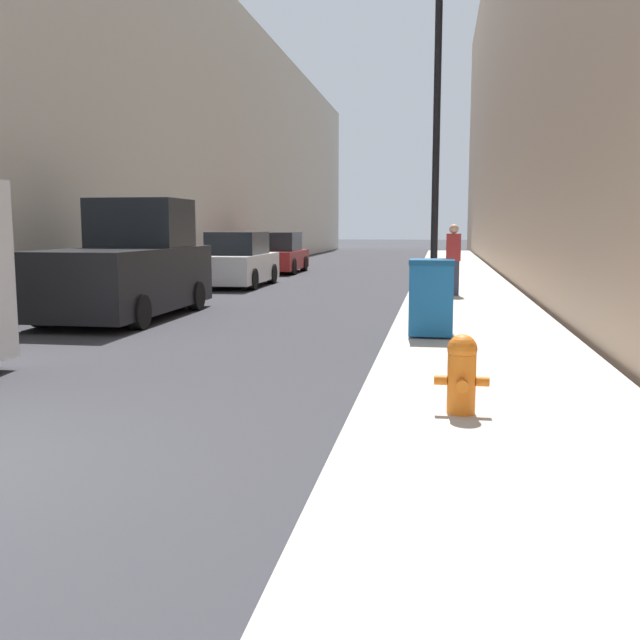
{
  "coord_description": "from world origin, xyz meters",
  "views": [
    {
      "loc": [
        4.18,
        -4.38,
        1.86
      ],
      "look_at": [
        0.56,
        17.32,
        -1.03
      ],
      "focal_mm": 40.0,
      "sensor_mm": 36.0,
      "label": 1
    }
  ],
  "objects_px": {
    "pedestrian_on_sidewalk": "(453,260)",
    "fire_hydrant": "(462,372)",
    "trash_bin": "(431,297)",
    "pickup_truck": "(128,269)",
    "parked_sedan_near": "(238,262)",
    "parked_sedan_far": "(279,255)",
    "lamppost": "(437,111)"
  },
  "relations": [
    {
      "from": "parked_sedan_far",
      "to": "pedestrian_on_sidewalk",
      "type": "xyz_separation_m",
      "value": [
        6.77,
        -10.23,
        0.3
      ]
    },
    {
      "from": "parked_sedan_far",
      "to": "lamppost",
      "type": "bearing_deg",
      "value": -65.39
    },
    {
      "from": "parked_sedan_near",
      "to": "parked_sedan_far",
      "type": "xyz_separation_m",
      "value": [
        -0.2,
        6.7,
        -0.03
      ]
    },
    {
      "from": "trash_bin",
      "to": "parked_sedan_far",
      "type": "height_order",
      "value": "parked_sedan_far"
    },
    {
      "from": "pedestrian_on_sidewalk",
      "to": "pickup_truck",
      "type": "bearing_deg",
      "value": -147.34
    },
    {
      "from": "fire_hydrant",
      "to": "parked_sedan_near",
      "type": "height_order",
      "value": "parked_sedan_near"
    },
    {
      "from": "fire_hydrant",
      "to": "trash_bin",
      "type": "distance_m",
      "value": 4.69
    },
    {
      "from": "trash_bin",
      "to": "pickup_truck",
      "type": "bearing_deg",
      "value": 157.21
    },
    {
      "from": "fire_hydrant",
      "to": "pedestrian_on_sidewalk",
      "type": "xyz_separation_m",
      "value": [
        0.12,
        11.56,
        0.5
      ]
    },
    {
      "from": "fire_hydrant",
      "to": "pickup_truck",
      "type": "relative_size",
      "value": 0.15
    },
    {
      "from": "pickup_truck",
      "to": "fire_hydrant",
      "type": "bearing_deg",
      "value": -48.06
    },
    {
      "from": "parked_sedan_far",
      "to": "pickup_truck",
      "type": "bearing_deg",
      "value": -89.6
    },
    {
      "from": "fire_hydrant",
      "to": "parked_sedan_near",
      "type": "xyz_separation_m",
      "value": [
        -6.45,
        15.09,
        0.23
      ]
    },
    {
      "from": "trash_bin",
      "to": "lamppost",
      "type": "relative_size",
      "value": 0.18
    },
    {
      "from": "parked_sedan_near",
      "to": "pedestrian_on_sidewalk",
      "type": "relative_size",
      "value": 2.35
    },
    {
      "from": "trash_bin",
      "to": "parked_sedan_near",
      "type": "distance_m",
      "value": 12.08
    },
    {
      "from": "fire_hydrant",
      "to": "lamppost",
      "type": "bearing_deg",
      "value": 92.38
    },
    {
      "from": "pedestrian_on_sidewalk",
      "to": "fire_hydrant",
      "type": "bearing_deg",
      "value": -90.6
    },
    {
      "from": "trash_bin",
      "to": "pedestrian_on_sidewalk",
      "type": "bearing_deg",
      "value": 86.21
    },
    {
      "from": "trash_bin",
      "to": "pedestrian_on_sidewalk",
      "type": "distance_m",
      "value": 6.91
    },
    {
      "from": "parked_sedan_near",
      "to": "pedestrian_on_sidewalk",
      "type": "distance_m",
      "value": 7.46
    },
    {
      "from": "lamppost",
      "to": "pedestrian_on_sidewalk",
      "type": "xyz_separation_m",
      "value": [
        0.45,
        3.56,
        -3.07
      ]
    },
    {
      "from": "parked_sedan_near",
      "to": "trash_bin",
      "type": "bearing_deg",
      "value": -59.6
    },
    {
      "from": "pickup_truck",
      "to": "pedestrian_on_sidewalk",
      "type": "distance_m",
      "value": 7.92
    },
    {
      "from": "lamppost",
      "to": "parked_sedan_far",
      "type": "distance_m",
      "value": 15.54
    },
    {
      "from": "parked_sedan_near",
      "to": "pedestrian_on_sidewalk",
      "type": "bearing_deg",
      "value": -28.26
    },
    {
      "from": "parked_sedan_near",
      "to": "lamppost",
      "type": "bearing_deg",
      "value": -49.24
    },
    {
      "from": "fire_hydrant",
      "to": "pedestrian_on_sidewalk",
      "type": "bearing_deg",
      "value": 89.4
    },
    {
      "from": "pickup_truck",
      "to": "pedestrian_on_sidewalk",
      "type": "height_order",
      "value": "pickup_truck"
    },
    {
      "from": "trash_bin",
      "to": "parked_sedan_far",
      "type": "bearing_deg",
      "value": 110.25
    },
    {
      "from": "parked_sedan_near",
      "to": "pickup_truck",
      "type": "bearing_deg",
      "value": -90.75
    },
    {
      "from": "trash_bin",
      "to": "pedestrian_on_sidewalk",
      "type": "xyz_separation_m",
      "value": [
        0.46,
        6.89,
        0.27
      ]
    }
  ]
}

